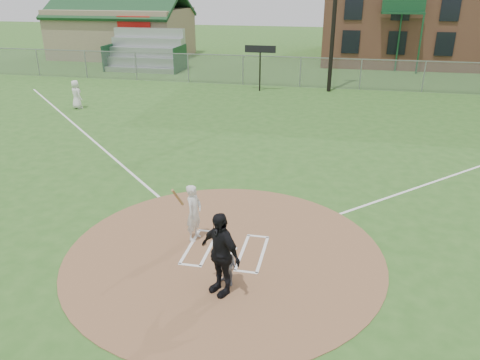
% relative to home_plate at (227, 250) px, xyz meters
% --- Properties ---
extents(ground, '(140.00, 140.00, 0.00)m').
position_rel_home_plate_xyz_m(ground, '(-0.03, -0.12, -0.03)').
color(ground, '#2E5B1F').
rests_on(ground, ground).
extents(dirt_circle, '(8.40, 8.40, 0.02)m').
position_rel_home_plate_xyz_m(dirt_circle, '(-0.03, -0.12, -0.02)').
color(dirt_circle, '#8D6342').
rests_on(dirt_circle, ground).
extents(home_plate, '(0.53, 0.53, 0.03)m').
position_rel_home_plate_xyz_m(home_plate, '(0.00, 0.00, 0.00)').
color(home_plate, white).
rests_on(home_plate, dirt_circle).
extents(foul_line_third, '(17.04, 17.04, 0.01)m').
position_rel_home_plate_xyz_m(foul_line_third, '(-9.03, 8.88, -0.03)').
color(foul_line_third, white).
rests_on(foul_line_third, ground).
extents(catcher, '(0.61, 0.56, 1.02)m').
position_rel_home_plate_xyz_m(catcher, '(0.36, -1.46, 0.50)').
color(catcher, gray).
rests_on(catcher, dirt_circle).
extents(umpire, '(1.27, 1.07, 2.03)m').
position_rel_home_plate_xyz_m(umpire, '(0.28, -1.75, 1.00)').
color(umpire, black).
rests_on(umpire, dirt_circle).
extents(ondeck_player, '(0.93, 0.84, 1.60)m').
position_rel_home_plate_xyz_m(ondeck_player, '(-11.92, 13.29, 0.77)').
color(ondeck_player, silver).
rests_on(ondeck_player, ground).
extents(batters_boxes, '(2.08, 1.88, 0.01)m').
position_rel_home_plate_xyz_m(batters_boxes, '(-0.03, 0.03, -0.01)').
color(batters_boxes, white).
rests_on(batters_boxes, dirt_circle).
extents(batter_at_plate, '(0.62, 1.03, 1.78)m').
position_rel_home_plate_xyz_m(batter_at_plate, '(-1.02, 0.45, 0.81)').
color(batter_at_plate, silver).
rests_on(batter_at_plate, dirt_circle).
extents(outfield_fence, '(56.08, 0.08, 2.03)m').
position_rel_home_plate_xyz_m(outfield_fence, '(-0.03, 21.88, 0.98)').
color(outfield_fence, slate).
rests_on(outfield_fence, ground).
extents(bleachers, '(6.08, 3.20, 3.20)m').
position_rel_home_plate_xyz_m(bleachers, '(-13.03, 26.08, 1.55)').
color(bleachers, '#B7BABF').
rests_on(bleachers, ground).
extents(clubhouse, '(12.20, 8.71, 6.23)m').
position_rel_home_plate_xyz_m(clubhouse, '(-18.02, 32.88, 2.35)').
color(clubhouse, gray).
rests_on(clubhouse, ground).
extents(scoreboard_sign, '(2.00, 0.10, 2.93)m').
position_rel_home_plate_xyz_m(scoreboard_sign, '(-2.53, 20.08, 2.35)').
color(scoreboard_sign, black).
rests_on(scoreboard_sign, ground).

